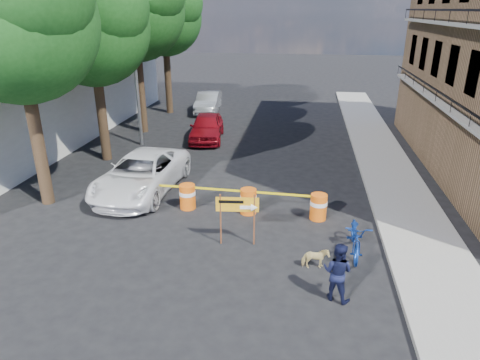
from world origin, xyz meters
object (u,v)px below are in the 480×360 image
(barrel_mid_right, at_px, (248,201))
(sedan_red, at_px, (207,127))
(detour_sign, at_px, (242,209))
(dog, at_px, (315,259))
(sedan_silver, at_px, (208,102))
(suv_white, at_px, (142,174))
(pedestrian, at_px, (337,272))
(barrel_far_left, at_px, (145,193))
(barrel_far_right, at_px, (318,206))
(bicycle, at_px, (358,221))
(barrel_mid_left, at_px, (188,196))

(barrel_mid_right, xyz_separation_m, sedan_red, (-3.46, 8.70, 0.24))
(detour_sign, relative_size, dog, 2.27)
(sedan_silver, bearing_deg, suv_white, -92.47)
(pedestrian, height_order, dog, pedestrian)
(detour_sign, bearing_deg, barrel_far_left, 144.53)
(barrel_far_right, bearing_deg, barrel_mid_right, 177.94)
(barrel_far_right, xyz_separation_m, sedan_red, (-5.87, 8.79, 0.24))
(bicycle, bearing_deg, sedan_silver, 117.44)
(barrel_mid_right, xyz_separation_m, detour_sign, (0.10, -2.15, 0.72))
(barrel_mid_left, height_order, barrel_far_right, same)
(suv_white, bearing_deg, bicycle, -20.04)
(barrel_far_right, xyz_separation_m, suv_white, (-6.76, 1.34, 0.27))
(barrel_mid_right, relative_size, dog, 1.24)
(suv_white, bearing_deg, barrel_far_right, -7.73)
(barrel_mid_left, xyz_separation_m, sedan_red, (-1.25, 8.63, 0.24))
(barrel_mid_left, xyz_separation_m, sedan_silver, (-2.66, 15.29, 0.21))
(detour_sign, bearing_deg, suv_white, 136.76)
(detour_sign, relative_size, sedan_red, 0.39)
(pedestrian, xyz_separation_m, bicycle, (0.67, 2.27, 0.27))
(barrel_far_left, relative_size, barrel_mid_left, 1.00)
(barrel_far_right, bearing_deg, sedan_silver, 115.24)
(bicycle, distance_m, dog, 1.70)
(barrel_mid_right, height_order, suv_white, suv_white)
(barrel_mid_left, distance_m, sedan_red, 8.73)
(detour_sign, distance_m, bicycle, 3.34)
(dog, distance_m, sedan_red, 13.17)
(sedan_silver, bearing_deg, barrel_far_right, -69.33)
(barrel_far_left, distance_m, suv_white, 1.34)
(barrel_far_right, xyz_separation_m, dog, (-0.13, -3.06, -0.16))
(barrel_mid_left, bearing_deg, barrel_far_left, 179.94)
(sedan_red, height_order, sedan_silver, sedan_red)
(barrel_far_left, height_order, bicycle, bicycle)
(barrel_far_left, relative_size, detour_sign, 0.55)
(pedestrian, height_order, sedan_red, pedestrian)
(barrel_mid_left, height_order, barrel_mid_right, same)
(dog, xyz_separation_m, sedan_red, (-5.74, 11.84, 0.40))
(sedan_silver, bearing_deg, dog, -73.44)
(barrel_far_right, distance_m, bicycle, 2.37)
(dog, bearing_deg, sedan_red, 14.64)
(barrel_far_left, distance_m, pedestrian, 7.95)
(barrel_mid_right, distance_m, bicycle, 4.09)
(bicycle, relative_size, dog, 2.87)
(barrel_mid_right, distance_m, dog, 3.89)
(barrel_mid_left, relative_size, barrel_far_right, 1.00)
(suv_white, bearing_deg, sedan_silver, 95.62)
(bicycle, distance_m, suv_white, 8.51)
(sedan_red, bearing_deg, bicycle, -64.73)
(detour_sign, xyz_separation_m, bicycle, (3.34, 0.01, -0.15))
(barrel_mid_left, bearing_deg, bicycle, -21.36)
(barrel_mid_right, relative_size, suv_white, 0.17)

